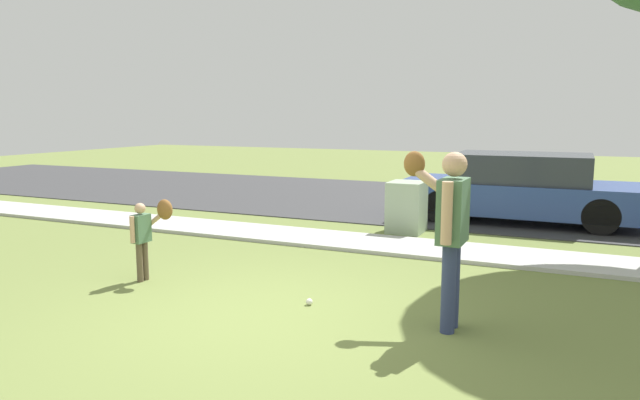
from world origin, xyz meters
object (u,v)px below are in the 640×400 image
person_adult (449,222)px  baseball (309,302)px  utility_cabinet (407,207)px  parked_wagon_blue (521,189)px  person_child (148,228)px

person_adult → baseball: (-1.53, 0.08, -1.03)m
utility_cabinet → parked_wagon_blue: (1.78, 1.87, 0.21)m
person_adult → baseball: bearing=-1.7°
person_adult → baseball: 1.84m
parked_wagon_blue → person_adult: bearing=-91.3°
person_adult → utility_cabinet: bearing=-68.3°
parked_wagon_blue → baseball: bearing=-105.0°
person_adult → parked_wagon_blue: (0.14, 6.29, -0.41)m
parked_wagon_blue → utility_cabinet: bearing=-133.6°
baseball → parked_wagon_blue: size_ratio=0.02×
utility_cabinet → parked_wagon_blue: bearing=46.4°
person_child → parked_wagon_blue: size_ratio=0.23×
person_adult → utility_cabinet: 4.76m
person_child → utility_cabinet: person_child is taller
person_child → parked_wagon_blue: 7.32m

